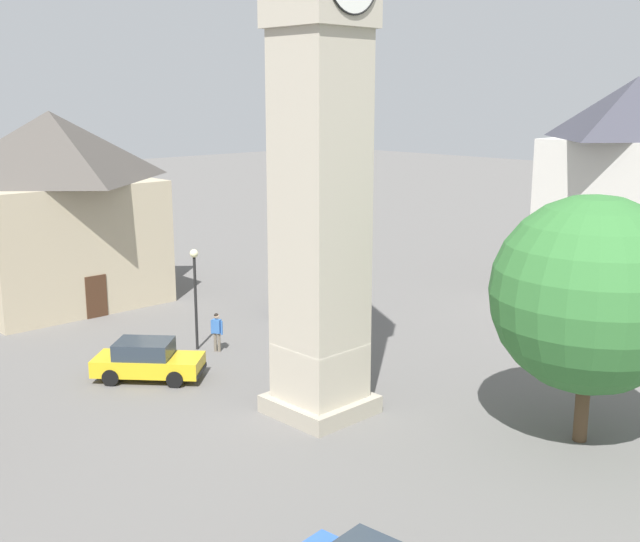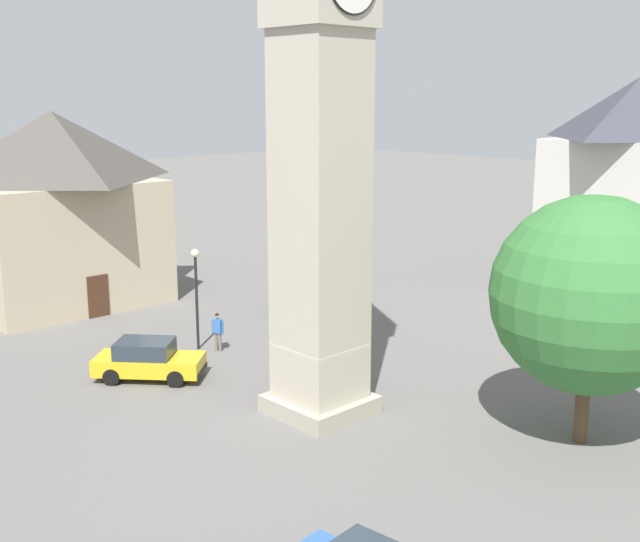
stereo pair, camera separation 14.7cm
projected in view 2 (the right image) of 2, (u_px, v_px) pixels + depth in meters
ground_plane at (320, 412)px, 27.13m from camera, size 200.00×200.00×0.00m
clock_tower at (320, 16)px, 24.26m from camera, size 3.70×3.70×22.32m
car_blue_kerb at (148, 360)px, 30.15m from camera, size 4.00×4.21×1.53m
car_silver_kerb at (304, 295)px, 39.84m from camera, size 4.38×3.66×1.53m
pedestrian at (218, 328)px, 33.34m from camera, size 0.35×0.52×1.69m
tree at (591, 295)px, 23.81m from camera, size 6.13×6.13×7.84m
building_shop_left at (632, 186)px, 41.91m from camera, size 8.47×7.57×11.66m
building_corner_back at (57, 207)px, 40.48m from camera, size 9.75×8.45×9.94m
lamp_post at (196, 281)px, 33.20m from camera, size 0.36×0.36×4.39m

